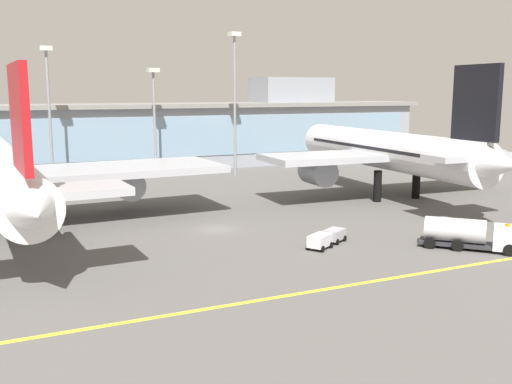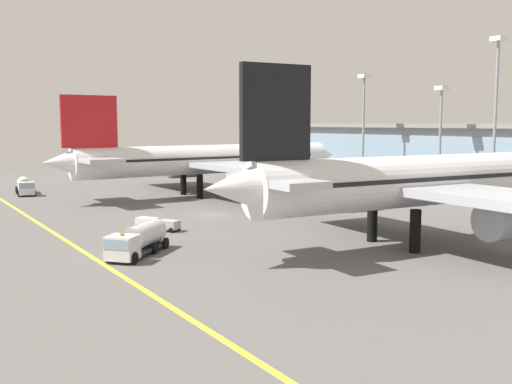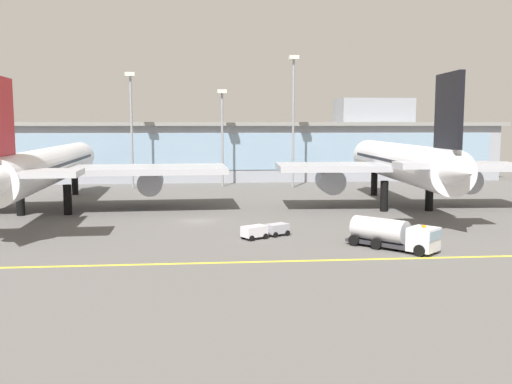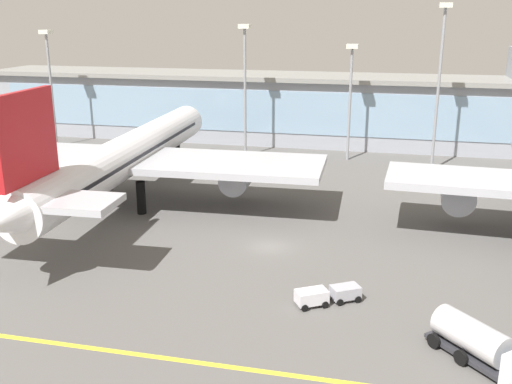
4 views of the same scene
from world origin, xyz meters
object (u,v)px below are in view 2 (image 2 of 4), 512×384
at_px(fuel_tanker_truck, 137,240).
at_px(baggage_tug_near, 25,186).
at_px(apron_light_mast_west, 261,118).
at_px(apron_light_mast_far_east, 364,114).
at_px(airliner_near_right, 415,182).
at_px(airliner_near_left, 208,160).
at_px(apron_light_mast_east, 441,123).
at_px(service_truck_far, 157,223).
at_px(apron_light_mast_centre, 496,99).

height_order(fuel_tanker_truck, baggage_tug_near, same).
distance_m(apron_light_mast_west, apron_light_mast_far_east, 35.78).
xyz_separation_m(airliner_near_right, fuel_tanker_truck, (-10.07, -26.62, -5.03)).
height_order(airliner_near_left, apron_light_mast_far_east, apron_light_mast_far_east).
bearing_deg(apron_light_mast_east, service_truck_far, -87.12).
bearing_deg(apron_light_mast_east, apron_light_mast_west, -178.37).
distance_m(baggage_tug_near, apron_light_mast_west, 58.21).
distance_m(airliner_near_right, baggage_tug_near, 72.66).
relative_size(service_truck_far, apron_light_mast_east, 0.30).
distance_m(fuel_tanker_truck, apron_light_mast_centre, 56.58).
relative_size(apron_light_mast_west, apron_light_mast_centre, 0.83).
relative_size(baggage_tug_near, apron_light_mast_centre, 0.37).
height_order(airliner_near_right, fuel_tanker_truck, airliner_near_right).
relative_size(fuel_tanker_truck, baggage_tug_near, 0.89).
xyz_separation_m(airliner_near_left, baggage_tug_near, (-18.03, -27.29, -4.66)).
height_order(airliner_near_left, apron_light_mast_centre, apron_light_mast_centre).
bearing_deg(apron_light_mast_west, apron_light_mast_east, 1.63).
bearing_deg(fuel_tanker_truck, baggage_tug_near, -133.91).
bearing_deg(apron_light_mast_east, baggage_tug_near, -126.91).
distance_m(airliner_near_left, apron_light_mast_east, 39.95).
xyz_separation_m(fuel_tanker_truck, apron_light_mast_east, (-14.50, 58.62, 11.20)).
bearing_deg(airliner_near_left, baggage_tug_near, 144.51).
xyz_separation_m(apron_light_mast_west, apron_light_mast_centre, (66.24, -2.47, 2.35)).
relative_size(service_truck_far, apron_light_mast_west, 0.27).
bearing_deg(baggage_tug_near, apron_light_mast_far_east, 72.10).
bearing_deg(service_truck_far, apron_light_mast_east, -118.46).
height_order(airliner_near_right, apron_light_mast_east, apron_light_mast_east).
height_order(fuel_tanker_truck, apron_light_mast_west, apron_light_mast_west).
xyz_separation_m(airliner_near_right, apron_light_mast_east, (-24.57, 32.00, 6.18)).
xyz_separation_m(fuel_tanker_truck, apron_light_mast_far_east, (-31.67, 57.16, 12.90)).
xyz_separation_m(baggage_tug_near, apron_light_mast_centre, (56.55, 53.60, 14.63)).
bearing_deg(airliner_near_left, apron_light_mast_far_east, -17.63).
distance_m(airliner_near_right, apron_light_mast_far_east, 52.32).
bearing_deg(airliner_near_right, apron_light_mast_east, 40.27).
bearing_deg(apron_light_mast_far_east, airliner_near_left, -105.59).
distance_m(baggage_tug_near, apron_light_mast_east, 72.88).
distance_m(airliner_near_right, apron_light_mast_centre, 31.69).
bearing_deg(apron_light_mast_far_east, baggage_tug_near, -114.92).
distance_m(airliner_near_left, fuel_tanker_truck, 49.01).
distance_m(airliner_near_right, service_truck_far, 30.01).
bearing_deg(service_truck_far, airliner_near_right, -169.59).
bearing_deg(service_truck_far, apron_light_mast_west, -73.40).
xyz_separation_m(airliner_near_left, service_truck_far, (27.82, -21.32, -5.37)).
relative_size(fuel_tanker_truck, apron_light_mast_east, 0.44).
bearing_deg(service_truck_far, airliner_near_left, -68.81).
bearing_deg(airliner_near_left, airliner_near_right, -93.99).
height_order(baggage_tug_near, apron_light_mast_west, apron_light_mast_west).
height_order(service_truck_far, apron_light_mast_west, apron_light_mast_west).
height_order(airliner_near_left, baggage_tug_near, airliner_near_left).
relative_size(baggage_tug_near, service_truck_far, 1.67).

